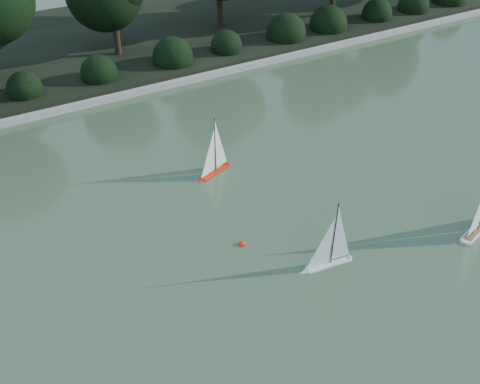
{
  "coord_description": "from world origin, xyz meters",
  "views": [
    {
      "loc": [
        -4.97,
        -5.78,
        7.14
      ],
      "look_at": [
        -0.04,
        2.39,
        0.7
      ],
      "focal_mm": 45.0,
      "sensor_mm": 36.0,
      "label": 1
    }
  ],
  "objects": [
    {
      "name": "far_bank",
      "position": [
        0.0,
        13.0,
        0.15
      ],
      "size": [
        40.0,
        8.0,
        0.3
      ],
      "primitive_type": "cube",
      "color": "black",
      "rests_on": "ground"
    },
    {
      "name": "ground",
      "position": [
        0.0,
        0.0,
        0.0
      ],
      "size": [
        80.0,
        80.0,
        0.0
      ],
      "primitive_type": "plane",
      "color": "#374B2D",
      "rests_on": "ground"
    },
    {
      "name": "pond_coping",
      "position": [
        0.0,
        9.0,
        0.09
      ],
      "size": [
        40.0,
        0.35,
        0.18
      ],
      "primitive_type": "cube",
      "color": "gray",
      "rests_on": "ground"
    },
    {
      "name": "sailboat_white_a",
      "position": [
        0.56,
        0.46,
        0.23
      ],
      "size": [
        1.07,
        0.29,
        1.46
      ],
      "color": "silver",
      "rests_on": "ground"
    },
    {
      "name": "sailboat_orange",
      "position": [
        0.34,
        4.21,
        0.22
      ],
      "size": [
        1.01,
        0.48,
        1.41
      ],
      "color": "#F32205",
      "rests_on": "ground"
    },
    {
      "name": "shrub_hedge",
      "position": [
        0.0,
        9.9,
        0.45
      ],
      "size": [
        29.1,
        1.1,
        1.1
      ],
      "color": "black",
      "rests_on": "ground"
    },
    {
      "name": "race_buoy",
      "position": [
        -0.38,
        1.75,
        0.0
      ],
      "size": [
        0.15,
        0.15,
        0.15
      ],
      "primitive_type": "sphere",
      "color": "#FA250D",
      "rests_on": "ground"
    }
  ]
}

